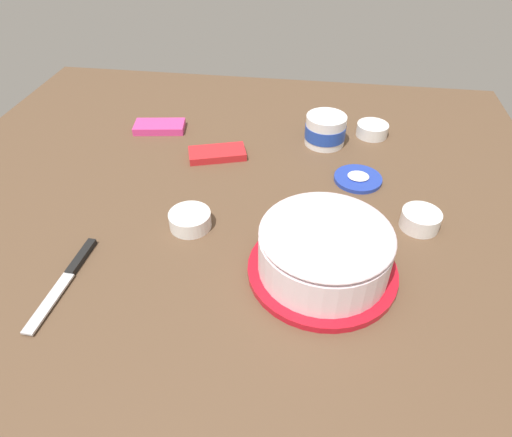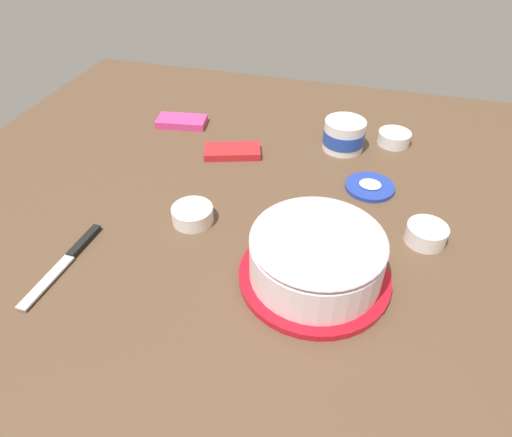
{
  "view_description": "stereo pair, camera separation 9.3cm",
  "coord_description": "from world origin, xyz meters",
  "px_view_note": "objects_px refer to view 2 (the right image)",
  "views": [
    {
      "loc": [
        -0.18,
        0.76,
        0.63
      ],
      "look_at": [
        -0.08,
        0.05,
        0.04
      ],
      "focal_mm": 31.25,
      "sensor_mm": 36.0,
      "label": 1
    },
    {
      "loc": [
        -0.27,
        0.74,
        0.63
      ],
      "look_at": [
        -0.08,
        0.05,
        0.04
      ],
      "focal_mm": 31.25,
      "sensor_mm": 36.0,
      "label": 2
    }
  ],
  "objects_px": {
    "frosted_cake": "(316,257)",
    "candy_box_lower": "(232,151)",
    "frosting_tub_lid": "(370,187)",
    "sprinkle_bowl_rainbow": "(193,214)",
    "sprinkle_bowl_yellow": "(426,234)",
    "candy_box_upper": "(182,121)",
    "spreading_knife": "(70,257)",
    "frosting_tub": "(344,134)",
    "sprinkle_bowl_green": "(394,138)"
  },
  "relations": [
    {
      "from": "sprinkle_bowl_yellow",
      "to": "sprinkle_bowl_green",
      "type": "bearing_deg",
      "value": -78.54
    },
    {
      "from": "sprinkle_bowl_rainbow",
      "to": "spreading_knife",
      "type": "bearing_deg",
      "value": 42.73
    },
    {
      "from": "frosted_cake",
      "to": "frosting_tub_lid",
      "type": "bearing_deg",
      "value": -103.63
    },
    {
      "from": "candy_box_upper",
      "to": "sprinkle_bowl_rainbow",
      "type": "bearing_deg",
      "value": 107.25
    },
    {
      "from": "frosting_tub",
      "to": "frosting_tub_lid",
      "type": "xyz_separation_m",
      "value": [
        -0.09,
        0.17,
        -0.04
      ]
    },
    {
      "from": "frosting_tub",
      "to": "candy_box_upper",
      "type": "height_order",
      "value": "frosting_tub"
    },
    {
      "from": "frosting_tub_lid",
      "to": "candy_box_lower",
      "type": "bearing_deg",
      "value": -9.13
    },
    {
      "from": "frosting_tub_lid",
      "to": "frosted_cake",
      "type": "bearing_deg",
      "value": 76.37
    },
    {
      "from": "frosting_tub_lid",
      "to": "candy_box_upper",
      "type": "relative_size",
      "value": 0.82
    },
    {
      "from": "frosted_cake",
      "to": "candy_box_lower",
      "type": "bearing_deg",
      "value": -53.07
    },
    {
      "from": "frosting_tub",
      "to": "spreading_knife",
      "type": "xyz_separation_m",
      "value": [
        0.47,
        0.58,
        -0.04
      ]
    },
    {
      "from": "sprinkle_bowl_yellow",
      "to": "candy_box_lower",
      "type": "xyz_separation_m",
      "value": [
        0.49,
        -0.22,
        -0.01
      ]
    },
    {
      "from": "frosting_tub",
      "to": "sprinkle_bowl_rainbow",
      "type": "xyz_separation_m",
      "value": [
        0.28,
        0.4,
        -0.02
      ]
    },
    {
      "from": "frosting_tub",
      "to": "candy_box_lower",
      "type": "distance_m",
      "value": 0.3
    },
    {
      "from": "frosting_tub",
      "to": "frosting_tub_lid",
      "type": "height_order",
      "value": "frosting_tub"
    },
    {
      "from": "spreading_knife",
      "to": "sprinkle_bowl_rainbow",
      "type": "bearing_deg",
      "value": -137.27
    },
    {
      "from": "frosted_cake",
      "to": "sprinkle_bowl_rainbow",
      "type": "xyz_separation_m",
      "value": [
        0.29,
        -0.1,
        -0.04
      ]
    },
    {
      "from": "candy_box_lower",
      "to": "frosting_tub_lid",
      "type": "bearing_deg",
      "value": 152.96
    },
    {
      "from": "candy_box_lower",
      "to": "sprinkle_bowl_yellow",
      "type": "bearing_deg",
      "value": 138.25
    },
    {
      "from": "frosted_cake",
      "to": "sprinkle_bowl_yellow",
      "type": "height_order",
      "value": "frosted_cake"
    },
    {
      "from": "frosting_tub_lid",
      "to": "spreading_knife",
      "type": "height_order",
      "value": "frosting_tub_lid"
    },
    {
      "from": "frosting_tub",
      "to": "sprinkle_bowl_rainbow",
      "type": "relative_size",
      "value": 1.23
    },
    {
      "from": "frosted_cake",
      "to": "spreading_knife",
      "type": "height_order",
      "value": "frosted_cake"
    },
    {
      "from": "sprinkle_bowl_green",
      "to": "candy_box_lower",
      "type": "height_order",
      "value": "sprinkle_bowl_green"
    },
    {
      "from": "frosted_cake",
      "to": "candy_box_upper",
      "type": "height_order",
      "value": "frosted_cake"
    },
    {
      "from": "frosted_cake",
      "to": "candy_box_upper",
      "type": "distance_m",
      "value": 0.7
    },
    {
      "from": "frosting_tub",
      "to": "sprinkle_bowl_rainbow",
      "type": "height_order",
      "value": "frosting_tub"
    },
    {
      "from": "spreading_knife",
      "to": "sprinkle_bowl_green",
      "type": "xyz_separation_m",
      "value": [
        -0.6,
        -0.64,
        0.01
      ]
    },
    {
      "from": "sprinkle_bowl_rainbow",
      "to": "sprinkle_bowl_yellow",
      "type": "bearing_deg",
      "value": -171.95
    },
    {
      "from": "frosting_tub_lid",
      "to": "sprinkle_bowl_green",
      "type": "height_order",
      "value": "sprinkle_bowl_green"
    },
    {
      "from": "sprinkle_bowl_yellow",
      "to": "candy_box_lower",
      "type": "distance_m",
      "value": 0.54
    },
    {
      "from": "sprinkle_bowl_yellow",
      "to": "frosting_tub_lid",
      "type": "bearing_deg",
      "value": -51.69
    },
    {
      "from": "spreading_knife",
      "to": "candy_box_lower",
      "type": "distance_m",
      "value": 0.5
    },
    {
      "from": "frosting_tub_lid",
      "to": "sprinkle_bowl_yellow",
      "type": "relative_size",
      "value": 1.4
    },
    {
      "from": "spreading_knife",
      "to": "frosting_tub",
      "type": "bearing_deg",
      "value": -129.12
    },
    {
      "from": "candy_box_lower",
      "to": "sprinkle_bowl_green",
      "type": "bearing_deg",
      "value": -174.78
    },
    {
      "from": "sprinkle_bowl_green",
      "to": "candy_box_upper",
      "type": "height_order",
      "value": "sprinkle_bowl_green"
    },
    {
      "from": "frosted_cake",
      "to": "sprinkle_bowl_yellow",
      "type": "distance_m",
      "value": 0.27
    },
    {
      "from": "frosting_tub",
      "to": "spreading_knife",
      "type": "distance_m",
      "value": 0.74
    },
    {
      "from": "frosting_tub_lid",
      "to": "candy_box_upper",
      "type": "bearing_deg",
      "value": -17.6
    },
    {
      "from": "frosted_cake",
      "to": "frosting_tub_lid",
      "type": "relative_size",
      "value": 2.45
    },
    {
      "from": "frosted_cake",
      "to": "sprinkle_bowl_rainbow",
      "type": "height_order",
      "value": "frosted_cake"
    },
    {
      "from": "frosted_cake",
      "to": "candy_box_lower",
      "type": "relative_size",
      "value": 1.94
    },
    {
      "from": "spreading_knife",
      "to": "sprinkle_bowl_rainbow",
      "type": "xyz_separation_m",
      "value": [
        -0.19,
        -0.18,
        0.01
      ]
    },
    {
      "from": "spreading_knife",
      "to": "sprinkle_bowl_rainbow",
      "type": "height_order",
      "value": "sprinkle_bowl_rainbow"
    },
    {
      "from": "frosted_cake",
      "to": "spreading_knife",
      "type": "distance_m",
      "value": 0.49
    },
    {
      "from": "sprinkle_bowl_rainbow",
      "to": "candy_box_lower",
      "type": "relative_size",
      "value": 0.61
    },
    {
      "from": "sprinkle_bowl_rainbow",
      "to": "frosted_cake",
      "type": "bearing_deg",
      "value": 161.29
    },
    {
      "from": "frosted_cake",
      "to": "frosting_tub",
      "type": "height_order",
      "value": "frosted_cake"
    },
    {
      "from": "sprinkle_bowl_green",
      "to": "candy_box_lower",
      "type": "distance_m",
      "value": 0.45
    }
  ]
}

